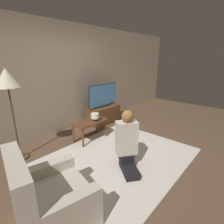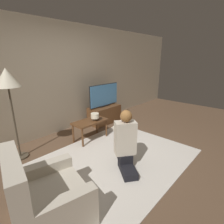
# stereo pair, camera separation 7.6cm
# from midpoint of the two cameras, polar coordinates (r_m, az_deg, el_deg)

# --- Properties ---
(ground_plane) EXTENTS (10.00, 10.00, 0.00)m
(ground_plane) POSITION_cam_midpoint_polar(r_m,az_deg,el_deg) (3.38, 1.52, -14.75)
(ground_plane) COLOR brown
(wall_back) EXTENTS (10.00, 0.06, 2.60)m
(wall_back) POSITION_cam_midpoint_polar(r_m,az_deg,el_deg) (4.39, -18.37, 9.99)
(wall_back) COLOR tan
(wall_back) RESTS_ON ground_plane
(rug) EXTENTS (2.68, 2.15, 0.02)m
(rug) POSITION_cam_midpoint_polar(r_m,az_deg,el_deg) (3.38, 1.52, -14.63)
(rug) COLOR silver
(rug) RESTS_ON ground_plane
(tv_stand) EXTENTS (0.93, 0.46, 0.48)m
(tv_stand) POSITION_cam_midpoint_polar(r_m,az_deg,el_deg) (5.00, -3.17, -0.81)
(tv_stand) COLOR brown
(tv_stand) RESTS_ON ground_plane
(tv) EXTENTS (1.04, 0.08, 0.63)m
(tv) POSITION_cam_midpoint_polar(r_m,az_deg,el_deg) (4.85, -3.31, 5.45)
(tv) COLOR black
(tv) RESTS_ON tv_stand
(coffee_table) EXTENTS (0.78, 0.41, 0.45)m
(coffee_table) POSITION_cam_midpoint_polar(r_m,az_deg,el_deg) (3.93, -7.74, -3.74)
(coffee_table) COLOR brown
(coffee_table) RESTS_ON ground_plane
(floor_lamp) EXTENTS (0.41, 0.41, 1.64)m
(floor_lamp) POSITION_cam_midpoint_polar(r_m,az_deg,el_deg) (3.38, -31.58, 8.14)
(floor_lamp) COLOR #4C4233
(floor_lamp) RESTS_ON ground_plane
(armchair) EXTENTS (0.94, 0.99, 0.90)m
(armchair) POSITION_cam_midpoint_polar(r_m,az_deg,el_deg) (2.29, -20.75, -25.45)
(armchair) COLOR beige
(armchair) RESTS_ON ground_plane
(person_kneeling) EXTENTS (0.68, 0.80, 1.01)m
(person_kneeling) POSITION_cam_midpoint_polar(r_m,az_deg,el_deg) (2.89, 4.11, -9.29)
(person_kneeling) COLOR black
(person_kneeling) RESTS_ON rug
(table_lamp) EXTENTS (0.18, 0.18, 0.17)m
(table_lamp) POSITION_cam_midpoint_polar(r_m,az_deg,el_deg) (3.88, -6.17, -1.41)
(table_lamp) COLOR #4C3823
(table_lamp) RESTS_ON coffee_table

